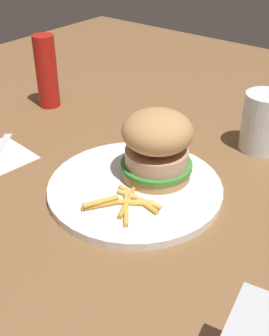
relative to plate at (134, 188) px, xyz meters
The scene contains 6 objects.
ground_plane 0.01m from the plate, ahead, with size 1.60×1.60×0.00m, color brown.
plate is the anchor object (origin of this frame).
sandwich 0.07m from the plate, 79.43° to the left, with size 0.11×0.11×0.11m.
fries_pile 0.05m from the plate, 65.02° to the right, with size 0.09×0.10×0.01m.
drink_glass 0.26m from the plate, 69.26° to the left, with size 0.07×0.07×0.10m.
ketchup_bottle 0.37m from the plate, 158.05° to the left, with size 0.04×0.04×0.15m, color #B21914.
Camera 1 is at (0.32, -0.42, 0.38)m, focal length 46.08 mm.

